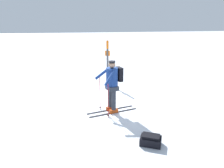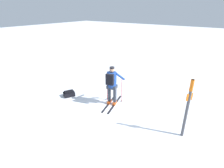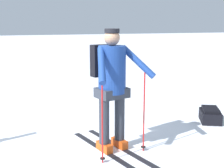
# 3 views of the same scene
# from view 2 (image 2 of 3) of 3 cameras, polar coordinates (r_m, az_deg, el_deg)

# --- Properties ---
(ground_plane) EXTENTS (80.00, 80.00, 0.00)m
(ground_plane) POSITION_cam_2_polar(r_m,az_deg,el_deg) (7.44, 2.85, -9.66)
(ground_plane) COLOR white
(skier) EXTENTS (1.79, 0.97, 1.78)m
(skier) POSITION_cam_2_polar(r_m,az_deg,el_deg) (7.64, -0.04, 0.31)
(skier) COLOR black
(skier) RESTS_ON ground_plane
(dropped_backpack) EXTENTS (0.63, 0.55, 0.27)m
(dropped_backpack) POSITION_cam_2_polar(r_m,az_deg,el_deg) (9.01, -13.84, -3.09)
(dropped_backpack) COLOR black
(dropped_backpack) RESTS_ON ground_plane
(trail_marker) EXTENTS (0.22, 0.15, 2.10)m
(trail_marker) POSITION_cam_2_polar(r_m,az_deg,el_deg) (6.13, 23.55, -6.20)
(trail_marker) COLOR #4C4C51
(trail_marker) RESTS_ON ground_plane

